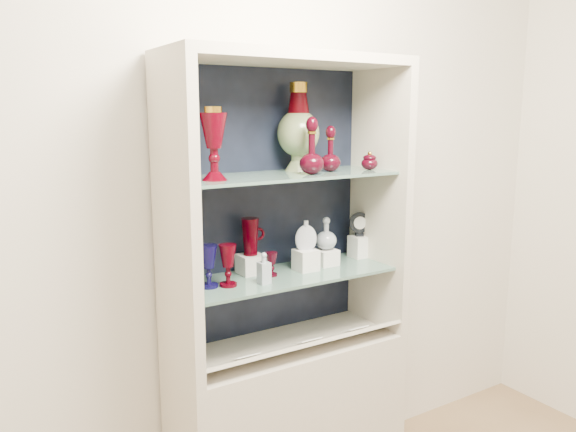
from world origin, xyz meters
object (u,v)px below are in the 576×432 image
ruby_decanter_b (330,147)px  clear_square_bottle (264,268)px  ruby_goblet_small (271,264)px  ruby_goblet_tall (228,265)px  enamel_urn (298,127)px  cobalt_goblet (209,266)px  pedestal_lamp_right (214,144)px  lidded_bowl (370,160)px  pedestal_lamp_left (176,143)px  ruby_pitcher (250,237)px  flat_flask (306,235)px  cameo_medallion (360,224)px  clear_round_decanter (326,234)px  ruby_decanter_a (312,142)px

ruby_decanter_b → clear_square_bottle: size_ratio=1.61×
ruby_goblet_small → clear_square_bottle: 0.11m
ruby_goblet_tall → enamel_urn: bearing=15.1°
cobalt_goblet → ruby_goblet_tall: bearing=-19.8°
ruby_goblet_tall → cobalt_goblet: bearing=160.2°
ruby_goblet_tall → pedestal_lamp_right: bearing=-158.8°
lidded_bowl → ruby_goblet_tall: bearing=177.8°
pedestal_lamp_left → ruby_goblet_small: pedestal_lamp_left is taller
pedestal_lamp_left → ruby_goblet_tall: (0.16, -0.07, -0.47)m
enamel_urn → ruby_pitcher: bearing=179.2°
flat_flask → cameo_medallion: (0.34, 0.06, 0.00)m
clear_round_decanter → cameo_medallion: (0.21, 0.03, 0.02)m
ruby_pitcher → clear_round_decanter: (0.35, -0.06, -0.02)m
clear_square_bottle → pedestal_lamp_left: bearing=158.6°
enamel_urn → ruby_decanter_b: enamel_urn is taller
ruby_goblet_small → cameo_medallion: bearing=6.0°
lidded_bowl → ruby_goblet_tall: size_ratio=0.49×
pedestal_lamp_left → clear_square_bottle: (0.30, -0.12, -0.49)m
flat_flask → ruby_pitcher: bearing=-177.7°
flat_flask → clear_square_bottle: bearing=-141.0°
pedestal_lamp_left → pedestal_lamp_right: bearing=-40.8°
lidded_bowl → cobalt_goblet: lidded_bowl is taller
lidded_bowl → ruby_pitcher: 0.61m
clear_square_bottle → pedestal_lamp_right: bearing=172.9°
clear_square_bottle → cameo_medallion: cameo_medallion is taller
ruby_goblet_small → clear_round_decanter: 0.30m
pedestal_lamp_right → clear_square_bottle: bearing=-7.1°
lidded_bowl → ruby_goblet_small: size_ratio=0.81×
ruby_decanter_a → ruby_goblet_tall: 0.59m
pedestal_lamp_right → cobalt_goblet: bearing=105.1°
ruby_goblet_tall → cameo_medallion: (0.72, 0.08, 0.08)m
ruby_goblet_tall → flat_flask: flat_flask is taller
enamel_urn → lidded_bowl: bearing=-25.0°
ruby_goblet_small → flat_flask: size_ratio=0.76×
clear_round_decanter → clear_square_bottle: bearing=-165.3°
ruby_decanter_b → flat_flask: size_ratio=1.55×
enamel_urn → cobalt_goblet: bearing=-170.1°
enamel_urn → cobalt_goblet: (-0.46, -0.08, -0.52)m
pedestal_lamp_left → clear_square_bottle: 0.59m
flat_flask → cameo_medallion: flat_flask is taller
pedestal_lamp_right → cameo_medallion: bearing=7.8°
ruby_goblet_small → cameo_medallion: cameo_medallion is taller
enamel_urn → flat_flask: enamel_urn is taller
ruby_decanter_b → ruby_pitcher: (-0.33, 0.10, -0.36)m
ruby_decanter_b → ruby_pitcher: 0.50m
pedestal_lamp_right → clear_round_decanter: 0.70m
enamel_urn → cameo_medallion: size_ratio=3.18×
pedestal_lamp_left → cameo_medallion: (0.88, 0.01, -0.40)m
ruby_decanter_a → pedestal_lamp_left: bearing=167.4°
pedestal_lamp_right → clear_round_decanter: size_ratio=1.92×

